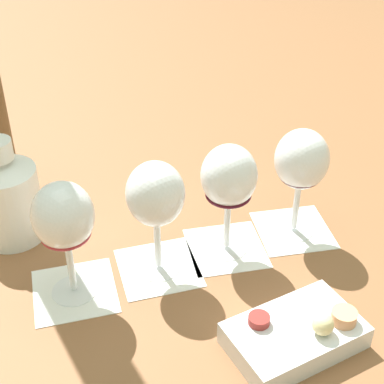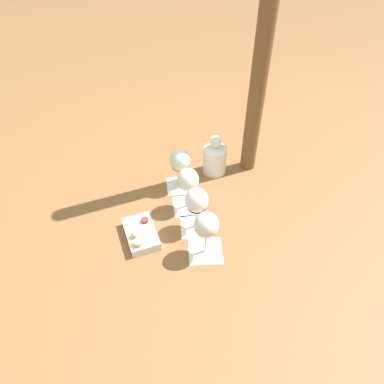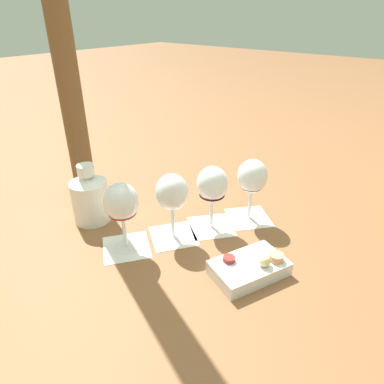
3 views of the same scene
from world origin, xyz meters
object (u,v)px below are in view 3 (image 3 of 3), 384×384
ceramic_vase (90,197)px  umbrella_pole (56,6)px  wine_glass_3 (252,179)px  snack_dish (250,267)px  wine_glass_1 (172,195)px  wine_glass_2 (212,186)px  wine_glass_0 (122,205)px

ceramic_vase → umbrella_pole: size_ratio=0.16×
wine_glass_3 → ceramic_vase: bearing=130.5°
ceramic_vase → snack_dish: bearing=-79.3°
wine_glass_1 → wine_glass_2: (0.10, -0.05, 0.00)m
ceramic_vase → umbrella_pole: 0.48m
snack_dish → umbrella_pole: bearing=91.2°
wine_glass_0 → ceramic_vase: bearing=81.2°
wine_glass_0 → wine_glass_1: bearing=-27.8°
wine_glass_1 → umbrella_pole: bearing=91.6°
wine_glass_2 → umbrella_pole: (-0.11, 0.41, 0.40)m
wine_glass_0 → wine_glass_3: size_ratio=1.00×
umbrella_pole → snack_dish: bearing=-88.8°
wine_glass_3 → umbrella_pole: bearing=114.4°
ceramic_vase → snack_dish: ceramic_vase is taller
wine_glass_0 → umbrella_pole: size_ratio=0.17×
wine_glass_0 → wine_glass_3: bearing=-27.7°
snack_dish → wine_glass_0: bearing=111.4°
ceramic_vase → umbrella_pole: bearing=61.3°
wine_glass_2 → wine_glass_3: bearing=-28.4°
wine_glass_2 → snack_dish: (-0.09, -0.18, -0.10)m
wine_glass_3 → ceramic_vase: (-0.28, 0.33, -0.05)m
wine_glass_2 → ceramic_vase: size_ratio=1.05×
wine_glass_0 → snack_dish: (0.11, -0.28, -0.10)m
ceramic_vase → wine_glass_0: bearing=-98.8°
wine_glass_2 → ceramic_vase: (-0.18, 0.28, -0.05)m
snack_dish → umbrella_pole: 0.77m
wine_glass_3 → snack_dish: 0.25m
wine_glass_0 → ceramic_vase: size_ratio=1.05×
snack_dish → wine_glass_2: bearing=61.8°
wine_glass_0 → wine_glass_2: bearing=-27.3°
ceramic_vase → wine_glass_2: bearing=-56.8°
wine_glass_1 → wine_glass_0: bearing=152.2°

